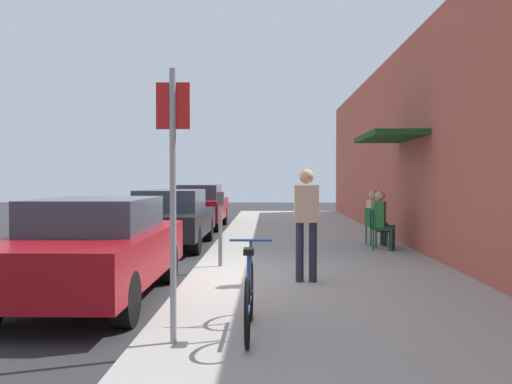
{
  "coord_description": "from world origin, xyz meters",
  "views": [
    {
      "loc": [
        1.3,
        -8.99,
        1.69
      ],
      "look_at": [
        0.95,
        7.14,
        1.29
      ],
      "focal_mm": 39.94,
      "sensor_mm": 36.0,
      "label": 1
    }
  ],
  "objects_px": {
    "parked_car_2": "(197,206)",
    "cafe_chair_1": "(373,224)",
    "bicycle_0": "(249,298)",
    "seated_patron_0": "(383,218)",
    "seated_patron_1": "(376,216)",
    "parked_car_1": "(170,218)",
    "parking_meter": "(220,223)",
    "parked_car_0": "(94,248)",
    "cafe_chair_0": "(380,227)",
    "pedestrian_standing": "(306,216)",
    "street_sign": "(173,183)"
  },
  "relations": [
    {
      "from": "parked_car_0",
      "to": "cafe_chair_0",
      "type": "bearing_deg",
      "value": 44.14
    },
    {
      "from": "parked_car_2",
      "to": "seated_patron_1",
      "type": "bearing_deg",
      "value": -50.24
    },
    {
      "from": "parked_car_1",
      "to": "cafe_chair_0",
      "type": "height_order",
      "value": "parked_car_1"
    },
    {
      "from": "parked_car_0",
      "to": "bicycle_0",
      "type": "distance_m",
      "value": 3.02
    },
    {
      "from": "bicycle_0",
      "to": "cafe_chair_0",
      "type": "distance_m",
      "value": 7.22
    },
    {
      "from": "parked_car_1",
      "to": "bicycle_0",
      "type": "distance_m",
      "value": 8.41
    },
    {
      "from": "seated_patron_1",
      "to": "cafe_chair_1",
      "type": "bearing_deg",
      "value": -173.43
    },
    {
      "from": "parked_car_1",
      "to": "cafe_chair_1",
      "type": "height_order",
      "value": "parked_car_1"
    },
    {
      "from": "street_sign",
      "to": "parked_car_0",
      "type": "bearing_deg",
      "value": 122.23
    },
    {
      "from": "cafe_chair_1",
      "to": "seated_patron_1",
      "type": "height_order",
      "value": "seated_patron_1"
    },
    {
      "from": "seated_patron_0",
      "to": "parked_car_2",
      "type": "bearing_deg",
      "value": 126.24
    },
    {
      "from": "parked_car_0",
      "to": "cafe_chair_0",
      "type": "xyz_separation_m",
      "value": [
        4.83,
        4.69,
        -0.11
      ]
    },
    {
      "from": "parked_car_1",
      "to": "cafe_chair_0",
      "type": "relative_size",
      "value": 5.06
    },
    {
      "from": "street_sign",
      "to": "pedestrian_standing",
      "type": "bearing_deg",
      "value": 65.25
    },
    {
      "from": "parked_car_1",
      "to": "parked_car_2",
      "type": "bearing_deg",
      "value": 90.0
    },
    {
      "from": "seated_patron_0",
      "to": "parking_meter",
      "type": "bearing_deg",
      "value": -144.73
    },
    {
      "from": "seated_patron_0",
      "to": "parked_car_1",
      "type": "bearing_deg",
      "value": 164.07
    },
    {
      "from": "parked_car_1",
      "to": "parking_meter",
      "type": "distance_m",
      "value": 4.07
    },
    {
      "from": "parking_meter",
      "to": "seated_patron_1",
      "type": "distance_m",
      "value": 4.6
    },
    {
      "from": "seated_patron_1",
      "to": "bicycle_0",
      "type": "bearing_deg",
      "value": -109.63
    },
    {
      "from": "parked_car_0",
      "to": "cafe_chair_1",
      "type": "distance_m",
      "value": 7.29
    },
    {
      "from": "cafe_chair_1",
      "to": "pedestrian_standing",
      "type": "height_order",
      "value": "pedestrian_standing"
    },
    {
      "from": "parked_car_2",
      "to": "cafe_chair_0",
      "type": "relative_size",
      "value": 5.06
    },
    {
      "from": "parked_car_1",
      "to": "parking_meter",
      "type": "height_order",
      "value": "parking_meter"
    },
    {
      "from": "parked_car_1",
      "to": "cafe_chair_0",
      "type": "bearing_deg",
      "value": -15.9
    },
    {
      "from": "cafe_chair_0",
      "to": "bicycle_0",
      "type": "bearing_deg",
      "value": -111.28
    },
    {
      "from": "bicycle_0",
      "to": "pedestrian_standing",
      "type": "height_order",
      "value": "pedestrian_standing"
    },
    {
      "from": "street_sign",
      "to": "seated_patron_0",
      "type": "bearing_deg",
      "value": 64.32
    },
    {
      "from": "parked_car_0",
      "to": "bicycle_0",
      "type": "bearing_deg",
      "value": -42.71
    },
    {
      "from": "cafe_chair_0",
      "to": "pedestrian_standing",
      "type": "xyz_separation_m",
      "value": [
        -1.86,
        -3.87,
        0.5
      ]
    },
    {
      "from": "street_sign",
      "to": "cafe_chair_0",
      "type": "relative_size",
      "value": 2.99
    },
    {
      "from": "seated_patron_0",
      "to": "seated_patron_1",
      "type": "xyz_separation_m",
      "value": [
        -0.0,
        0.8,
        0.0
      ]
    },
    {
      "from": "parked_car_1",
      "to": "seated_patron_0",
      "type": "height_order",
      "value": "seated_patron_0"
    },
    {
      "from": "bicycle_0",
      "to": "seated_patron_0",
      "type": "height_order",
      "value": "seated_patron_0"
    },
    {
      "from": "street_sign",
      "to": "seated_patron_1",
      "type": "relative_size",
      "value": 2.02
    },
    {
      "from": "cafe_chair_1",
      "to": "seated_patron_1",
      "type": "relative_size",
      "value": 0.67
    },
    {
      "from": "cafe_chair_1",
      "to": "pedestrian_standing",
      "type": "distance_m",
      "value": 5.02
    },
    {
      "from": "parked_car_0",
      "to": "cafe_chair_1",
      "type": "bearing_deg",
      "value": 48.51
    },
    {
      "from": "parked_car_0",
      "to": "seated_patron_1",
      "type": "height_order",
      "value": "seated_patron_1"
    },
    {
      "from": "parked_car_1",
      "to": "street_sign",
      "type": "height_order",
      "value": "street_sign"
    },
    {
      "from": "bicycle_0",
      "to": "seated_patron_0",
      "type": "distance_m",
      "value": 7.23
    },
    {
      "from": "cafe_chair_0",
      "to": "parking_meter",
      "type": "bearing_deg",
      "value": -144.04
    },
    {
      "from": "parked_car_2",
      "to": "cafe_chair_1",
      "type": "xyz_separation_m",
      "value": [
        4.83,
        -5.88,
        -0.13
      ]
    },
    {
      "from": "cafe_chair_0",
      "to": "pedestrian_standing",
      "type": "bearing_deg",
      "value": -115.64
    },
    {
      "from": "bicycle_0",
      "to": "seated_patron_1",
      "type": "distance_m",
      "value": 7.98
    },
    {
      "from": "parked_car_0",
      "to": "street_sign",
      "type": "bearing_deg",
      "value": -57.77
    },
    {
      "from": "parked_car_2",
      "to": "parking_meter",
      "type": "relative_size",
      "value": 3.33
    },
    {
      "from": "parked_car_1",
      "to": "parking_meter",
      "type": "bearing_deg",
      "value": -67.59
    },
    {
      "from": "parked_car_1",
      "to": "street_sign",
      "type": "distance_m",
      "value": 8.63
    },
    {
      "from": "seated_patron_0",
      "to": "bicycle_0",
      "type": "bearing_deg",
      "value": -111.76
    }
  ]
}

